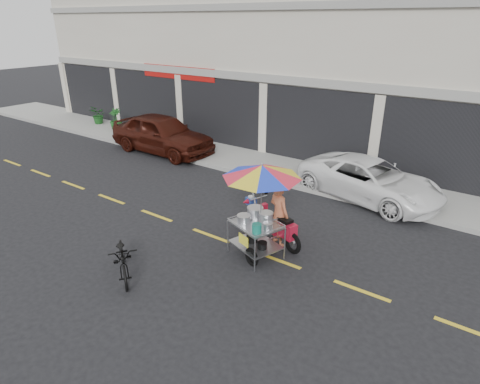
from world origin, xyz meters
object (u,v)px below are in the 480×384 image
Objects in this scene: white_pickup at (370,180)px; food_vendor_rig at (267,196)px; maroon_sedan at (162,134)px; near_bicycle at (123,258)px.

food_vendor_rig is at bearing -179.75° from white_pickup.
white_pickup is at bearing -87.34° from maroon_sedan.
white_pickup is at bearing 97.15° from food_vendor_rig.
food_vendor_rig is (1.97, 2.65, 1.02)m from near_bicycle.
white_pickup is 7.73m from near_bicycle.
food_vendor_rig reaches higher than maroon_sedan.
food_vendor_rig is at bearing -118.01° from maroon_sedan.
white_pickup is at bearing 13.07° from near_bicycle.
near_bicycle is at bearing -107.08° from food_vendor_rig.
maroon_sedan is at bearing 170.79° from food_vendor_rig.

